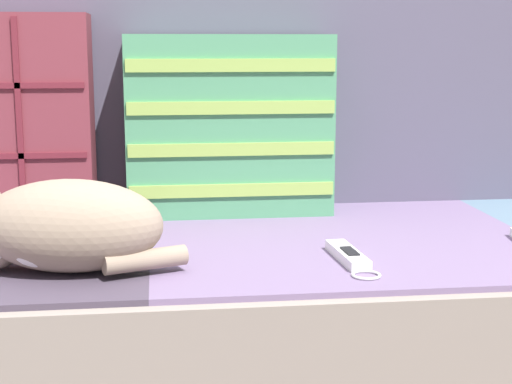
{
  "coord_description": "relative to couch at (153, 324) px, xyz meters",
  "views": [
    {
      "loc": [
        0.02,
        -1.38,
        0.73
      ],
      "look_at": [
        0.2,
        0.05,
        0.46
      ],
      "focal_mm": 55.0,
      "sensor_mm": 36.0,
      "label": 1
    }
  ],
  "objects": [
    {
      "name": "couch",
      "position": [
        0.0,
        0.0,
        0.0
      ],
      "size": [
        2.11,
        0.84,
        0.36
      ],
      "color": "brown",
      "rests_on": "ground_plane"
    },
    {
      "name": "sofa_backrest",
      "position": [
        -0.0,
        0.35,
        0.47
      ],
      "size": [
        2.07,
        0.14,
        0.57
      ],
      "color": "#514C60",
      "rests_on": "couch"
    },
    {
      "name": "throw_pillow_striped",
      "position": [
        0.18,
        0.21,
        0.38
      ],
      "size": [
        0.45,
        0.14,
        0.39
      ],
      "color": "#4C9366",
      "rests_on": "couch"
    },
    {
      "name": "sleeping_cat",
      "position": [
        -0.15,
        -0.22,
        0.25
      ],
      "size": [
        0.38,
        0.21,
        0.15
      ],
      "color": "gray",
      "rests_on": "couch"
    },
    {
      "name": "game_remote_near",
      "position": [
        0.34,
        -0.22,
        0.19
      ],
      "size": [
        0.06,
        0.21,
        0.02
      ],
      "color": "white",
      "rests_on": "couch"
    }
  ]
}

